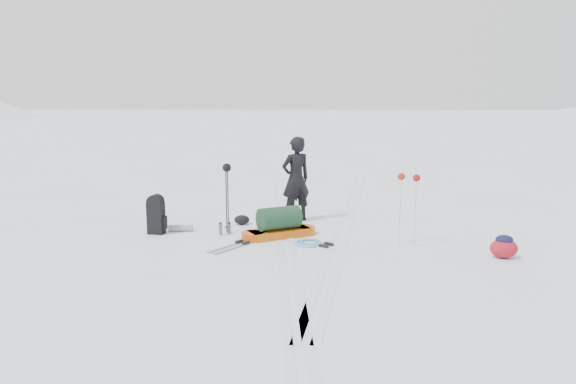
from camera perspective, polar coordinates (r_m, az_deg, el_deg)
name	(u,v)px	position (r m, az deg, el deg)	size (l,w,h in m)	color
ground	(285,239)	(11.44, -0.35, -4.79)	(200.00, 200.00, 0.00)	white
ski_tracks	(314,229)	(12.28, 2.67, -3.76)	(3.38, 17.97, 0.01)	silver
skier	(296,179)	(12.90, 0.80, 1.32)	(0.71, 0.47, 1.96)	black
pulk_sled	(279,225)	(11.55, -0.91, -3.42)	(1.67, 1.20, 0.63)	#C1550B
expedition_rucksack	(159,215)	(12.11, -12.96, -2.34)	(0.91, 0.46, 0.84)	black
ski_poles_black	(227,176)	(11.80, -6.23, 1.62)	(0.18, 0.19, 1.48)	black
ski_poles_silver	(409,185)	(10.98, 12.15, 0.66)	(0.40, 0.31, 1.41)	silver
touring_skis_grey	(242,243)	(11.09, -4.66, -5.22)	(1.19, 1.56, 0.06)	gray
touring_skis_white	(326,246)	(10.86, 3.91, -5.53)	(1.69, 1.25, 0.07)	silver
rope_coil	(309,243)	(11.04, 2.15, -5.16)	(0.70, 0.70, 0.07)	#5BB5DD
small_daypack	(504,247)	(10.81, 21.08, -5.22)	(0.58, 0.49, 0.42)	maroon
thermos_pair	(225,229)	(11.84, -6.45, -3.71)	(0.24, 0.20, 0.27)	slate
stuff_sack	(242,220)	(12.72, -4.71, -2.83)	(0.42, 0.37, 0.22)	black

